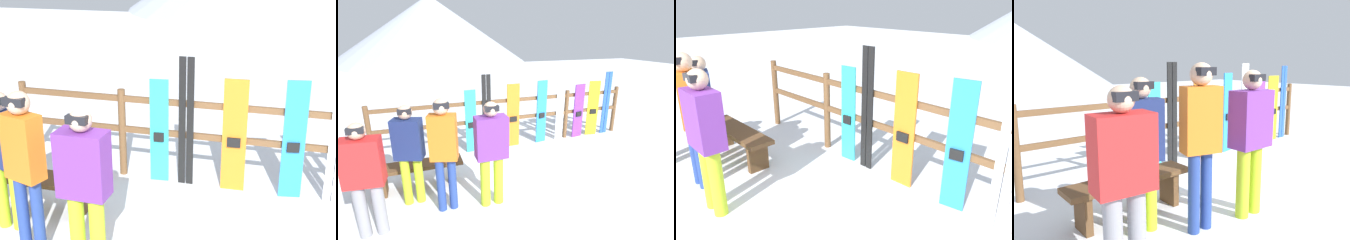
% 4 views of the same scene
% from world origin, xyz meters
% --- Properties ---
extents(fence, '(6.00, 0.10, 1.21)m').
position_xyz_m(fence, '(0.00, 1.68, 0.73)').
color(fence, brown).
rests_on(fence, ground).
extents(bench, '(1.46, 0.36, 0.46)m').
position_xyz_m(bench, '(-2.10, 0.47, 0.35)').
color(bench, brown).
rests_on(bench, ground).
extents(person_navy, '(0.46, 0.34, 1.57)m').
position_xyz_m(person_navy, '(-2.19, 0.08, 0.91)').
color(person_navy, '#B7D826').
rests_on(person_navy, ground).
extents(person_purple, '(0.46, 0.26, 1.62)m').
position_xyz_m(person_purple, '(-1.05, -0.35, 0.93)').
color(person_purple, '#B7D826').
rests_on(person_purple, ground).
extents(person_orange, '(0.42, 0.31, 1.70)m').
position_xyz_m(person_orange, '(-1.72, -0.26, 1.01)').
color(person_orange, navy).
rests_on(person_orange, ground).
extents(snowboard_cyan, '(0.24, 0.07, 1.40)m').
position_xyz_m(snowboard_cyan, '(-0.94, 1.62, 0.70)').
color(snowboard_cyan, '#2DBFCC').
rests_on(snowboard_cyan, ground).
extents(ski_pair_black, '(0.20, 0.02, 1.71)m').
position_xyz_m(ski_pair_black, '(-0.58, 1.63, 0.85)').
color(ski_pair_black, black).
rests_on(ski_pair_black, ground).
extents(snowboard_orange, '(0.30, 0.06, 1.47)m').
position_xyz_m(snowboard_orange, '(0.04, 1.62, 0.73)').
color(snowboard_orange, orange).
rests_on(snowboard_orange, ground).
extents(snowboard_blue, '(0.27, 0.09, 1.51)m').
position_xyz_m(snowboard_blue, '(0.76, 1.62, 0.75)').
color(snowboard_blue, '#288CE0').
rests_on(snowboard_blue, ground).
extents(ski_pair_white, '(0.19, 0.02, 1.68)m').
position_xyz_m(ski_pair_white, '(1.26, 1.63, 0.84)').
color(ski_pair_white, white).
rests_on(ski_pair_white, ground).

